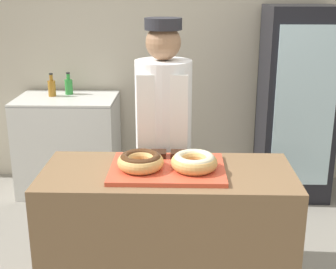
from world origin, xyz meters
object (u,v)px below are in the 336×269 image
(serving_tray, at_px, (167,169))
(baker_person, at_px, (164,142))
(brownie_back_right, at_px, (178,154))
(bottle_amber, at_px, (52,87))
(bottle_green, at_px, (69,86))
(donut_chocolate_glaze, at_px, (141,161))
(beverage_fridge, at_px, (296,104))
(chest_freezer, at_px, (69,144))
(brownie_back_left, at_px, (158,154))
(donut_light_glaze, at_px, (194,161))

(serving_tray, bearing_deg, baker_person, 94.51)
(brownie_back_right, bearing_deg, bottle_amber, 125.72)
(serving_tray, distance_m, bottle_green, 2.14)
(brownie_back_right, relative_size, baker_person, 0.05)
(serving_tray, bearing_deg, bottle_amber, 121.88)
(serving_tray, bearing_deg, donut_chocolate_glaze, -168.54)
(beverage_fridge, relative_size, bottle_green, 8.36)
(serving_tray, xyz_separation_m, brownie_back_right, (0.06, 0.16, 0.03))
(donut_chocolate_glaze, bearing_deg, chest_freezer, 115.15)
(bottle_amber, bearing_deg, donut_chocolate_glaze, -61.97)
(brownie_back_left, xyz_separation_m, brownie_back_right, (0.12, 0.00, 0.00))
(serving_tray, xyz_separation_m, brownie_back_left, (-0.06, 0.16, 0.03))
(donut_chocolate_glaze, bearing_deg, donut_light_glaze, 0.00)
(serving_tray, bearing_deg, brownie_back_right, 70.19)
(donut_light_glaze, distance_m, brownie_back_left, 0.28)
(baker_person, relative_size, bottle_green, 8.21)
(baker_person, xyz_separation_m, bottle_green, (-0.94, 1.36, 0.09))
(bottle_amber, bearing_deg, chest_freezer, -19.26)
(bottle_green, bearing_deg, brownie_back_right, -58.90)
(donut_light_glaze, bearing_deg, bottle_green, 120.48)
(brownie_back_left, bearing_deg, bottle_green, 118.18)
(brownie_back_left, bearing_deg, donut_chocolate_glaze, -114.52)
(serving_tray, xyz_separation_m, donut_light_glaze, (0.15, -0.03, 0.06))
(brownie_back_left, distance_m, chest_freezer, 1.91)
(donut_chocolate_glaze, relative_size, bottle_amber, 1.19)
(donut_chocolate_glaze, relative_size, brownie_back_right, 2.84)
(serving_tray, relative_size, chest_freezer, 0.69)
(brownie_back_left, height_order, beverage_fridge, beverage_fridge)
(serving_tray, height_order, donut_chocolate_glaze, donut_chocolate_glaze)
(donut_chocolate_glaze, bearing_deg, bottle_amber, 118.03)
(brownie_back_right, distance_m, bottle_amber, 2.02)
(donut_light_glaze, xyz_separation_m, bottle_green, (-1.13, 1.92, 0.01))
(donut_chocolate_glaze, relative_size, brownie_back_left, 2.84)
(brownie_back_left, xyz_separation_m, bottle_green, (-0.93, 1.73, 0.04))
(brownie_back_left, height_order, baker_person, baker_person)
(brownie_back_left, distance_m, bottle_green, 1.96)
(chest_freezer, height_order, bottle_green, bottle_green)
(bottle_green, bearing_deg, donut_chocolate_glaze, -66.41)
(serving_tray, distance_m, donut_chocolate_glaze, 0.16)
(baker_person, bearing_deg, bottle_green, 124.73)
(serving_tray, relative_size, bottle_amber, 2.95)
(serving_tray, relative_size, brownie_back_right, 7.01)
(donut_chocolate_glaze, height_order, baker_person, baker_person)
(bottle_green, bearing_deg, bottle_amber, -147.30)
(beverage_fridge, xyz_separation_m, chest_freezer, (-2.10, 0.01, -0.41))
(serving_tray, distance_m, beverage_fridge, 2.08)
(brownie_back_left, xyz_separation_m, bottle_amber, (-1.06, 1.64, 0.04))
(donut_chocolate_glaze, distance_m, donut_light_glaze, 0.29)
(chest_freezer, xyz_separation_m, bottle_amber, (-0.14, 0.05, 0.53))
(brownie_back_left, xyz_separation_m, baker_person, (0.02, 0.37, -0.05))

